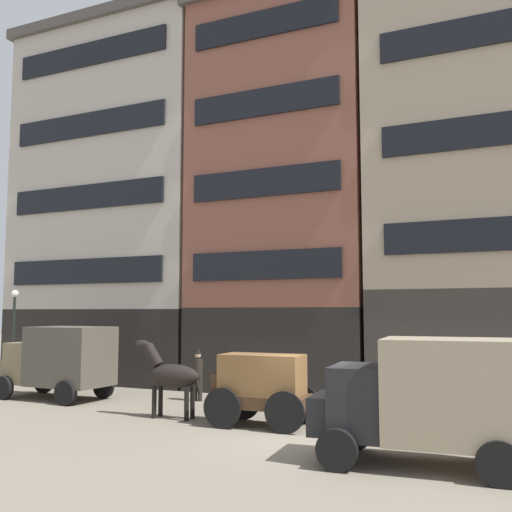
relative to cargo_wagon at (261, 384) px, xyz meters
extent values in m
plane|color=slate|center=(1.65, -1.22, -1.15)|extent=(120.00, 120.00, 0.00)
cube|color=black|center=(-10.75, 7.73, 0.49)|extent=(9.75, 5.31, 3.27)
cube|color=#B7AD9E|center=(-10.75, 7.73, 8.79)|extent=(9.75, 5.31, 13.33)
cube|color=#47423D|center=(-10.75, 7.73, 15.71)|extent=(10.25, 5.81, 0.50)
cube|color=black|center=(-10.75, 5.02, 3.79)|extent=(8.19, 0.12, 1.10)
cube|color=black|center=(-10.75, 5.02, 7.13)|extent=(8.19, 0.12, 1.10)
cube|color=black|center=(-10.75, 5.02, 10.46)|extent=(8.19, 0.12, 1.10)
cube|color=black|center=(-10.75, 5.02, 13.79)|extent=(8.19, 0.12, 1.10)
cube|color=black|center=(-2.07, 7.73, 0.52)|extent=(7.29, 5.31, 3.33)
cube|color=brown|center=(-2.07, 7.73, 8.58)|extent=(7.29, 5.31, 12.81)
cube|color=#47423D|center=(-2.07, 7.73, 15.24)|extent=(7.79, 5.81, 0.50)
cube|color=black|center=(-2.07, 5.02, 3.78)|extent=(6.13, 0.12, 1.10)
cube|color=black|center=(-2.07, 5.02, 6.98)|extent=(6.13, 0.12, 1.10)
cube|color=black|center=(-2.07, 5.02, 10.19)|extent=(6.13, 0.12, 1.10)
cube|color=black|center=(-2.07, 5.02, 13.39)|extent=(6.13, 0.12, 1.10)
cube|color=tan|center=(6.67, 7.73, 9.71)|extent=(9.89, 5.31, 13.84)
cube|color=black|center=(6.67, 5.02, 7.98)|extent=(8.31, 0.12, 1.10)
cube|color=black|center=(6.67, 5.02, 11.44)|extent=(8.31, 0.12, 1.10)
cube|color=#3D2819|center=(0.05, 0.00, -0.45)|extent=(2.75, 1.40, 0.36)
cube|color=brown|center=(0.05, 0.00, 0.28)|extent=(2.34, 1.19, 1.10)
cube|color=#3D2819|center=(-1.10, -0.04, 0.03)|extent=(0.44, 1.05, 0.50)
cylinder|color=black|center=(-0.82, -0.74, -0.60)|extent=(1.10, 0.12, 1.10)
cylinder|color=black|center=(-0.87, 0.68, -0.60)|extent=(1.10, 0.12, 1.10)
cylinder|color=black|center=(0.98, -0.67, -0.60)|extent=(1.10, 0.12, 1.10)
cylinder|color=black|center=(0.92, 0.75, -0.60)|extent=(1.10, 0.12, 1.10)
ellipsoid|color=black|center=(-2.85, 0.00, 0.10)|extent=(1.72, 0.66, 0.70)
cylinder|color=black|center=(-3.57, -0.03, 0.70)|extent=(0.68, 0.34, 0.76)
ellipsoid|color=black|center=(-3.97, -0.04, 1.00)|extent=(0.57, 0.26, 0.30)
cylinder|color=black|center=(-2.04, 0.03, -0.05)|extent=(0.27, 0.11, 0.65)
cylinder|color=black|center=(-3.39, -0.20, -0.67)|extent=(0.14, 0.14, 0.95)
cylinder|color=black|center=(-3.41, 0.16, -0.67)|extent=(0.14, 0.14, 0.95)
cylinder|color=black|center=(-2.29, -0.16, -0.67)|extent=(0.14, 0.14, 0.95)
cylinder|color=black|center=(-2.31, 0.20, -0.67)|extent=(0.14, 0.14, 0.95)
cube|color=black|center=(3.59, -2.53, 0.12)|extent=(1.52, 1.80, 1.50)
cube|color=black|center=(2.89, -2.58, -0.18)|extent=(1.00, 1.51, 0.80)
cube|color=gray|center=(5.38, -2.40, 0.42)|extent=(2.93, 2.10, 2.10)
cube|color=silver|center=(3.14, -2.56, 0.37)|extent=(0.29, 1.37, 0.64)
cylinder|color=black|center=(3.21, -3.51, -0.73)|extent=(0.85, 0.28, 0.84)
cylinder|color=black|center=(3.07, -1.61, -0.73)|extent=(0.85, 0.28, 0.84)
cylinder|color=black|center=(6.20, -3.29, -0.73)|extent=(0.85, 0.28, 0.84)
cylinder|color=black|center=(6.06, -1.40, -0.73)|extent=(0.85, 0.28, 0.84)
cube|color=#7A6B4C|center=(-9.94, 1.51, 0.12)|extent=(1.46, 1.75, 1.50)
cube|color=#7A6B4C|center=(-10.64, 1.54, -0.18)|extent=(0.95, 1.48, 0.80)
cube|color=#4C473D|center=(-8.14, 1.45, 0.42)|extent=(2.86, 2.00, 2.10)
cube|color=silver|center=(-10.39, 1.53, 0.37)|extent=(0.24, 1.37, 0.64)
cylinder|color=black|center=(-10.43, 0.58, -0.73)|extent=(0.85, 0.25, 0.84)
cylinder|color=black|center=(-10.36, 2.48, -0.73)|extent=(0.85, 0.25, 0.84)
cylinder|color=black|center=(-7.43, 0.48, -0.73)|extent=(0.85, 0.25, 0.84)
cylinder|color=black|center=(-7.36, 2.37, -0.73)|extent=(0.85, 0.25, 0.84)
cylinder|color=black|center=(-3.96, 3.21, -0.72)|extent=(0.16, 0.16, 0.85)
cylinder|color=black|center=(-3.76, 3.21, -0.72)|extent=(0.16, 0.16, 0.85)
cylinder|color=black|center=(-3.86, 3.21, 0.01)|extent=(0.49, 0.49, 0.62)
sphere|color=tan|center=(-3.86, 3.21, 0.45)|extent=(0.22, 0.22, 0.22)
cylinder|color=black|center=(-3.86, 3.21, 0.55)|extent=(0.28, 0.28, 0.02)
cylinder|color=black|center=(-3.86, 3.21, 0.60)|extent=(0.18, 0.18, 0.09)
cylinder|color=black|center=(-13.74, 4.03, 0.75)|extent=(0.12, 0.12, 3.80)
sphere|color=silver|center=(-13.74, 4.03, 2.81)|extent=(0.32, 0.32, 0.32)
camera|label=1|loc=(6.54, -14.89, 2.04)|focal=40.20mm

